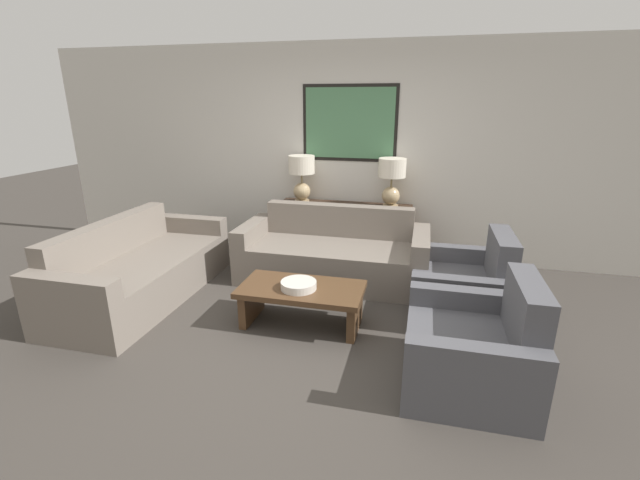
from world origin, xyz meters
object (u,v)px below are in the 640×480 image
(table_lamp_right, at_px, (392,177))
(armchair_near_back_wall, at_px, (463,289))
(console_table, at_px, (345,232))
(coffee_table, at_px, (302,297))
(couch_by_back_wall, at_px, (333,255))
(armchair_near_camera, at_px, (474,350))
(couch_by_side, at_px, (140,271))
(decorative_bowl, at_px, (299,285))
(table_lamp_left, at_px, (302,173))

(table_lamp_right, bearing_deg, armchair_near_back_wall, -57.21)
(console_table, relative_size, coffee_table, 1.50)
(couch_by_back_wall, height_order, armchair_near_camera, armchair_near_camera)
(console_table, xyz_separation_m, couch_by_back_wall, (0.00, -0.68, -0.08))
(armchair_near_camera, bearing_deg, table_lamp_right, 109.24)
(couch_by_side, distance_m, coffee_table, 1.80)
(coffee_table, bearing_deg, armchair_near_camera, -20.44)
(table_lamp_right, relative_size, decorative_bowl, 1.84)
(coffee_table, bearing_deg, console_table, 88.18)
(table_lamp_left, relative_size, coffee_table, 0.53)
(couch_by_back_wall, relative_size, couch_by_side, 1.00)
(decorative_bowl, bearing_deg, console_table, 87.83)
(coffee_table, relative_size, decorative_bowl, 3.49)
(table_lamp_left, distance_m, couch_by_side, 2.22)
(armchair_near_back_wall, bearing_deg, couch_by_back_wall, 156.95)
(armchair_near_camera, bearing_deg, table_lamp_left, 129.74)
(console_table, xyz_separation_m, table_lamp_right, (0.56, 0.00, 0.73))
(armchair_near_back_wall, distance_m, armchair_near_camera, 1.07)
(couch_by_side, distance_m, decorative_bowl, 1.80)
(decorative_bowl, distance_m, armchair_near_back_wall, 1.57)
(coffee_table, bearing_deg, armchair_near_back_wall, 20.44)
(console_table, bearing_deg, table_lamp_left, 180.00)
(table_lamp_left, xyz_separation_m, coffee_table, (0.51, -1.80, -0.81))
(table_lamp_left, distance_m, decorative_bowl, 2.03)
(couch_by_side, height_order, armchair_near_camera, armchair_near_camera)
(table_lamp_left, height_order, couch_by_back_wall, table_lamp_left)
(armchair_near_camera, bearing_deg, armchair_near_back_wall, 90.00)
(table_lamp_left, bearing_deg, table_lamp_right, 0.00)
(console_table, height_order, coffee_table, console_table)
(table_lamp_left, relative_size, couch_by_side, 0.28)
(table_lamp_right, bearing_deg, table_lamp_left, 180.00)
(console_table, relative_size, table_lamp_right, 2.84)
(table_lamp_left, xyz_separation_m, armchair_near_back_wall, (1.94, -1.27, -0.82))
(table_lamp_right, xyz_separation_m, couch_by_back_wall, (-0.56, -0.68, -0.81))
(armchair_near_back_wall, bearing_deg, table_lamp_left, 146.92)
(console_table, distance_m, armchair_near_back_wall, 1.87)
(couch_by_back_wall, bearing_deg, coffee_table, -92.92)
(console_table, distance_m, table_lamp_right, 0.92)
(table_lamp_right, relative_size, armchair_near_camera, 0.59)
(table_lamp_left, bearing_deg, armchair_near_back_wall, -33.08)
(decorative_bowl, bearing_deg, table_lamp_right, 71.06)
(coffee_table, height_order, armchair_near_back_wall, armchair_near_back_wall)
(table_lamp_right, relative_size, couch_by_side, 0.28)
(armchair_near_camera, bearing_deg, console_table, 120.55)
(couch_by_side, xyz_separation_m, coffee_table, (1.79, -0.18, -0.00))
(table_lamp_left, height_order, coffee_table, table_lamp_left)
(decorative_bowl, bearing_deg, couch_by_side, 172.94)
(couch_by_side, distance_m, armchair_near_back_wall, 3.25)
(table_lamp_left, relative_size, decorative_bowl, 1.84)
(table_lamp_left, xyz_separation_m, table_lamp_right, (1.13, 0.00, 0.00))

